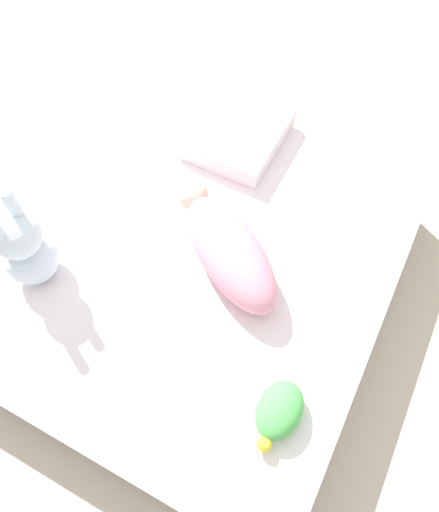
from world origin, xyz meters
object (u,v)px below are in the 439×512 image
(swaddled_baby, at_px, (227,248))
(bunny_plush, at_px, (25,249))
(pillow, at_px, (238,134))
(turtle_plush, at_px, (279,411))

(swaddled_baby, distance_m, bunny_plush, 0.57)
(pillow, relative_size, turtle_plush, 1.74)
(pillow, height_order, turtle_plush, turtle_plush)
(bunny_plush, bearing_deg, turtle_plush, 85.99)
(bunny_plush, height_order, turtle_plush, bunny_plush)
(pillow, height_order, bunny_plush, bunny_plush)
(turtle_plush, bearing_deg, pillow, -147.39)
(bunny_plush, relative_size, turtle_plush, 1.83)
(pillow, bearing_deg, bunny_plush, -22.12)
(swaddled_baby, relative_size, pillow, 1.43)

